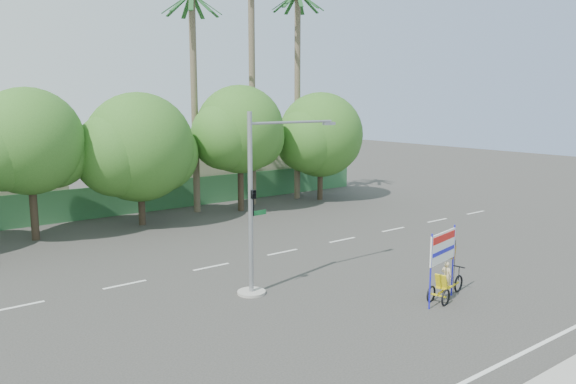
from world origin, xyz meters
TOP-DOWN VIEW (x-y plane):
  - ground at (0.00, 0.00)m, footprint 120.00×120.00m
  - fence at (0.00, 21.50)m, footprint 38.00×0.08m
  - building_right at (8.00, 26.00)m, footprint 14.00×8.00m
  - tree_left at (-7.05, 18.00)m, footprint 6.66×5.60m
  - tree_center at (-1.05, 18.00)m, footprint 7.62×6.40m
  - tree_right at (5.95, 18.00)m, footprint 6.90×5.80m
  - tree_far_right at (12.95, 18.00)m, footprint 7.38×6.20m
  - palm_tall at (8.00, 19.50)m, footprint 3.73×3.79m
  - palm_mid at (12.00, 19.50)m, footprint 3.73×3.79m
  - palm_short at (3.50, 19.50)m, footprint 3.73×3.79m
  - traffic_signal at (-2.20, 3.98)m, footprint 4.72×1.10m
  - trike_billboard at (2.85, -0.97)m, footprint 2.82×0.98m

SIDE VIEW (x-z plane):
  - ground at x=0.00m, z-range 0.00..0.00m
  - fence at x=0.00m, z-range 0.00..2.00m
  - trike_billboard at x=2.85m, z-range -0.27..2.54m
  - building_right at x=8.00m, z-range 0.00..3.60m
  - traffic_signal at x=-2.20m, z-range -0.58..6.42m
  - tree_center at x=-1.05m, z-range 0.54..8.39m
  - tree_far_right at x=12.95m, z-range 0.68..8.61m
  - tree_left at x=-7.05m, z-range 1.02..9.09m
  - tree_right at x=5.95m, z-range 1.06..9.42m
  - palm_short at x=3.50m, z-range 1.64..16.09m
  - palm_mid at x=12.00m, z-range 1.67..17.12m
  - palm_tall at x=8.00m, z-range 1.74..19.19m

